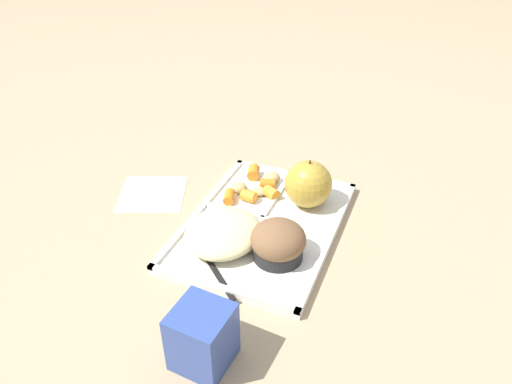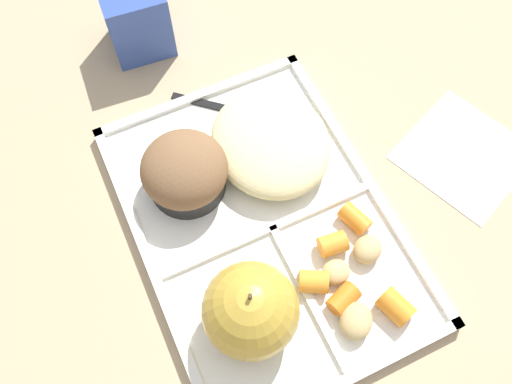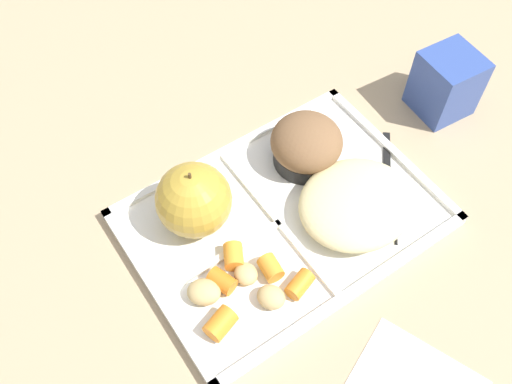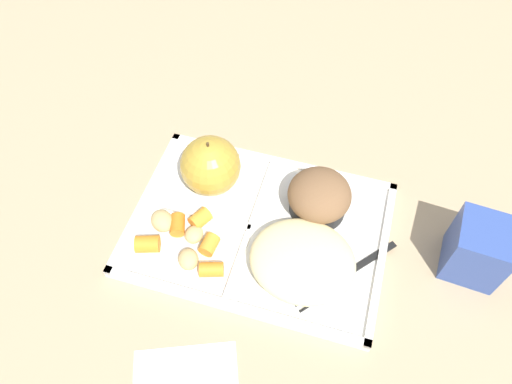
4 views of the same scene
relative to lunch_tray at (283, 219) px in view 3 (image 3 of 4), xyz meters
The scene contains 19 objects.
ground 0.01m from the lunch_tray, ahead, with size 6.00×6.00×0.00m, color tan.
lunch_tray is the anchor object (origin of this frame).
green_apple 0.11m from the lunch_tray, 148.16° to the left, with size 0.09×0.09×0.09m.
bran_muffin 0.10m from the lunch_tray, 36.63° to the left, with size 0.09×0.09×0.07m.
carrot_slice_back 0.09m from the lunch_tray, 114.99° to the right, with size 0.02×0.02×0.03m, color orange.
carrot_slice_tilted 0.15m from the lunch_tray, 151.18° to the right, with size 0.02×0.02×0.03m, color orange.
carrot_slice_small 0.08m from the lunch_tray, 136.92° to the right, with size 0.02×0.02×0.03m, color orange.
carrot_slice_edge 0.08m from the lunch_tray, 169.17° to the right, with size 0.02×0.02×0.03m, color orange.
carrot_slice_large 0.11m from the lunch_tray, 162.66° to the right, with size 0.02×0.02×0.03m, color orange.
potato_chunk_wedge 0.09m from the lunch_tray, 153.31° to the right, with size 0.03×0.03×0.02m, color tan.
potato_chunk_corner 0.11m from the lunch_tray, 132.96° to the right, with size 0.03×0.03×0.02m, color tan.
potato_chunk_golden 0.14m from the lunch_tray, 165.45° to the right, with size 0.04×0.03×0.02m, color tan.
egg_noodle_pile 0.09m from the lunch_tray, 30.69° to the right, with size 0.14×0.12×0.04m, color beige.
meatball_side 0.08m from the lunch_tray, ahead, with size 0.03×0.03×0.03m, color brown.
meatball_back 0.13m from the lunch_tray, 25.56° to the right, with size 0.04×0.04×0.04m, color brown.
meatball_front 0.09m from the lunch_tray, 43.26° to the right, with size 0.03×0.03×0.03m, color brown.
meatball_center 0.10m from the lunch_tray, 25.57° to the right, with size 0.04×0.04×0.04m, color #755B4C.
plastic_fork 0.13m from the lunch_tray, 19.67° to the right, with size 0.12×0.14×0.00m.
milk_carton 0.29m from the lunch_tray, ahead, with size 0.07×0.07×0.09m, color #334C99.
Camera 3 is at (-0.23, -0.27, 0.58)m, focal length 39.44 mm.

